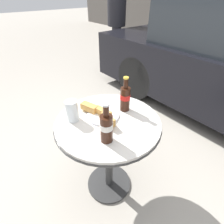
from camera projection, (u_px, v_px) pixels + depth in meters
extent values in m
plane|color=#A8A093|center=(109.00, 183.00, 1.54)|extent=(30.00, 30.00, 0.00)
cylinder|color=#333333|center=(109.00, 183.00, 1.54)|extent=(0.37, 0.37, 0.02)
cylinder|color=#333333|center=(109.00, 157.00, 1.34)|extent=(0.07, 0.07, 0.67)
cylinder|color=#333333|center=(108.00, 123.00, 1.15)|extent=(0.70, 0.70, 0.01)
cylinder|color=beige|center=(108.00, 121.00, 1.14)|extent=(0.68, 0.68, 0.02)
cylinder|color=#33190F|center=(106.00, 129.00, 0.94)|extent=(0.07, 0.07, 0.17)
cylinder|color=silver|center=(106.00, 126.00, 0.93)|extent=(0.07, 0.07, 0.04)
cylinder|color=#33190F|center=(106.00, 111.00, 0.87)|extent=(0.03, 0.03, 0.07)
cylinder|color=silver|center=(106.00, 105.00, 0.85)|extent=(0.04, 0.04, 0.01)
cylinder|color=#33190F|center=(125.00, 99.00, 1.19)|extent=(0.07, 0.07, 0.17)
cylinder|color=red|center=(125.00, 97.00, 1.17)|extent=(0.07, 0.07, 0.04)
cylinder|color=#33190F|center=(126.00, 83.00, 1.12)|extent=(0.03, 0.03, 0.07)
cylinder|color=gold|center=(126.00, 78.00, 1.10)|extent=(0.03, 0.03, 0.01)
cylinder|color=#C68923|center=(72.00, 113.00, 1.11)|extent=(0.07, 0.07, 0.11)
cylinder|color=silver|center=(72.00, 111.00, 1.10)|extent=(0.08, 0.08, 0.14)
cylinder|color=white|center=(103.00, 116.00, 1.16)|extent=(0.21, 0.21, 0.01)
cube|color=white|center=(103.00, 115.00, 1.16)|extent=(0.18, 0.18, 0.00)
cube|color=#C68E47|center=(89.00, 107.00, 1.19)|extent=(0.13, 0.08, 0.05)
cube|color=#C68E47|center=(103.00, 112.00, 1.15)|extent=(0.13, 0.06, 0.04)
cube|color=#C68E47|center=(108.00, 119.00, 1.08)|extent=(0.12, 0.06, 0.05)
cylinder|color=black|center=(193.00, 56.00, 3.43)|extent=(0.63, 0.21, 0.63)
cylinder|color=black|center=(138.00, 77.00, 2.62)|extent=(0.63, 0.21, 0.63)
cylinder|color=black|center=(116.00, 46.00, 3.71)|extent=(0.16, 0.16, 0.82)
cylinder|color=black|center=(117.00, 49.00, 3.56)|extent=(0.16, 0.16, 0.82)
cylinder|color=black|center=(117.00, 6.00, 3.21)|extent=(0.35, 0.35, 0.66)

